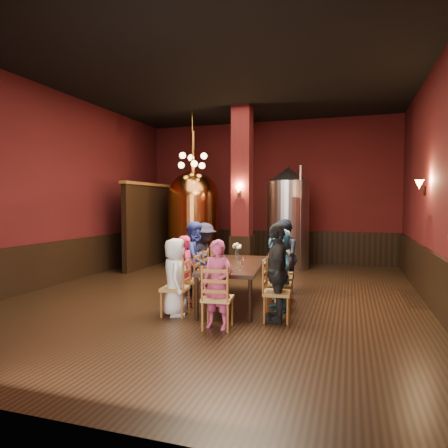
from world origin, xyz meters
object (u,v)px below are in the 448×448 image
(person_1, at_px, (187,271))
(steel_vessel, at_px, (288,218))
(copper_kettle, at_px, (193,217))
(dining_table, at_px, (235,267))
(person_2, at_px, (196,259))
(rose_vase, at_px, (237,248))
(person_0, at_px, (175,277))

(person_1, height_order, steel_vessel, steel_vessel)
(copper_kettle, bearing_deg, dining_table, -58.44)
(person_2, distance_m, rose_vase, 0.88)
(person_2, bearing_deg, steel_vessel, -7.38)
(copper_kettle, relative_size, steel_vessel, 1.38)
(dining_table, height_order, rose_vase, rose_vase)
(dining_table, height_order, person_0, person_0)
(person_1, height_order, rose_vase, person_1)
(dining_table, distance_m, person_1, 0.91)
(dining_table, relative_size, steel_vessel, 0.85)
(dining_table, bearing_deg, steel_vessel, 79.18)
(person_0, xyz_separation_m, copper_kettle, (-1.71, 5.07, 0.81))
(person_2, distance_m, copper_kettle, 4.12)
(steel_vessel, bearing_deg, person_2, -106.62)
(person_1, bearing_deg, person_2, -17.89)
(copper_kettle, bearing_deg, person_1, -69.61)
(dining_table, bearing_deg, person_1, -158.78)
(copper_kettle, distance_m, steel_vessel, 2.81)
(person_0, distance_m, copper_kettle, 5.41)
(person_2, relative_size, steel_vessel, 0.52)
(person_1, distance_m, steel_vessel, 4.95)
(person_1, bearing_deg, steel_vessel, -37.81)
(person_0, bearing_deg, person_1, -17.77)
(person_0, bearing_deg, dining_table, -58.14)
(person_0, distance_m, person_1, 0.67)
(person_1, bearing_deg, copper_kettle, -3.82)
(person_1, height_order, copper_kettle, copper_kettle)
(person_2, bearing_deg, dining_table, -95.66)
(dining_table, xyz_separation_m, rose_vase, (-0.16, 0.70, 0.27))
(person_2, xyz_separation_m, steel_vessel, (1.22, 4.09, 0.70))
(person_1, distance_m, copper_kettle, 4.77)
(steel_vessel, bearing_deg, copper_kettle, -172.85)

